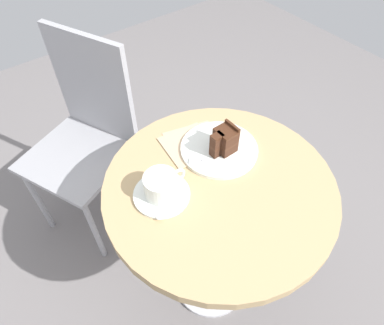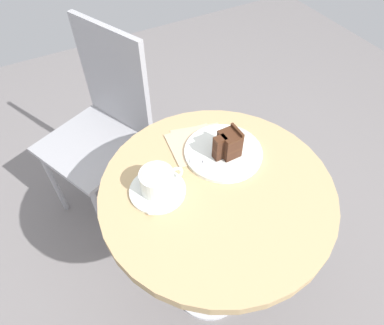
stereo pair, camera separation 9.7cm
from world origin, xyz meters
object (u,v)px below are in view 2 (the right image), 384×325
(cafe_chair, at_px, (105,118))
(cake_plate, at_px, (223,152))
(saucer, at_px, (158,190))
(cake_slice, at_px, (228,144))
(fork, at_px, (209,163))
(coffee_cup, at_px, (158,181))
(teaspoon, at_px, (161,206))
(napkin, at_px, (197,144))

(cafe_chair, bearing_deg, cake_plate, -1.07)
(saucer, xyz_separation_m, cake_slice, (0.24, 0.02, 0.05))
(fork, bearing_deg, coffee_cup, 40.93)
(teaspoon, bearing_deg, cafe_chair, -99.26)
(fork, xyz_separation_m, cafe_chair, (-0.17, 0.57, -0.19))
(teaspoon, relative_size, cafe_chair, 0.12)
(cake_slice, bearing_deg, fork, -172.63)
(teaspoon, height_order, cake_plate, teaspoon)
(napkin, bearing_deg, cafe_chair, 110.74)
(coffee_cup, xyz_separation_m, cake_plate, (0.23, 0.03, -0.04))
(cake_slice, height_order, napkin, cake_slice)
(coffee_cup, xyz_separation_m, napkin, (0.18, 0.10, -0.04))
(saucer, height_order, cafe_chair, cafe_chair)
(teaspoon, xyz_separation_m, cake_slice, (0.26, 0.08, 0.04))
(coffee_cup, bearing_deg, teaspoon, -109.22)
(teaspoon, distance_m, cake_slice, 0.27)
(teaspoon, distance_m, fork, 0.20)
(cake_plate, bearing_deg, cake_slice, -75.73)
(saucer, distance_m, cafe_chair, 0.61)
(saucer, height_order, cake_slice, cake_slice)
(teaspoon, height_order, napkin, teaspoon)
(cake_plate, height_order, cake_slice, cake_slice)
(cake_slice, distance_m, napkin, 0.11)
(coffee_cup, relative_size, cake_slice, 1.43)
(fork, bearing_deg, cake_plate, -122.20)
(cake_slice, bearing_deg, coffee_cup, -175.45)
(cake_plate, height_order, fork, fork)
(coffee_cup, relative_size, teaspoon, 1.18)
(napkin, bearing_deg, fork, -97.75)
(saucer, height_order, napkin, saucer)
(coffee_cup, relative_size, napkin, 0.62)
(napkin, bearing_deg, saucer, -150.30)
(cake_plate, xyz_separation_m, fork, (-0.06, -0.02, 0.01))
(saucer, distance_m, napkin, 0.21)
(saucer, bearing_deg, cake_plate, 8.44)
(saucer, bearing_deg, cafe_chair, 89.35)
(fork, bearing_deg, cafe_chair, -36.16)
(cake_slice, relative_size, fork, 0.69)
(fork, xyz_separation_m, napkin, (0.01, 0.09, -0.01))
(cake_plate, height_order, napkin, cake_plate)
(saucer, distance_m, coffee_cup, 0.04)
(cake_slice, xyz_separation_m, cafe_chair, (-0.23, 0.56, -0.23))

